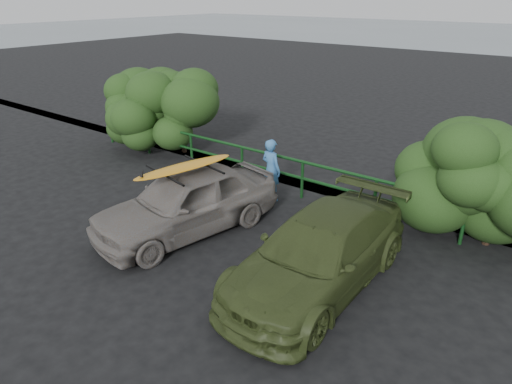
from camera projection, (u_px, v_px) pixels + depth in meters
ground at (123, 269)px, 8.93m from camera, size 80.00×80.00×0.00m
guardrail at (271, 171)px, 12.37m from camera, size 14.00×0.08×1.04m
shrub_left at (160, 115)px, 15.02m from camera, size 3.20×2.40×2.49m
shrub_right at (477, 183)px, 9.67m from camera, size 3.20×2.40×2.51m
sedan at (187, 201)px, 10.07m from camera, size 2.58×4.56×1.46m
olive_vehicle at (319, 253)px, 8.22m from camera, size 1.91×4.62×1.34m
man at (271, 170)px, 11.61m from camera, size 0.65×0.49×1.63m
roof_rack at (185, 169)px, 9.77m from camera, size 1.68×1.34×0.05m
surfboard at (184, 167)px, 9.75m from camera, size 0.98×2.45×0.07m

